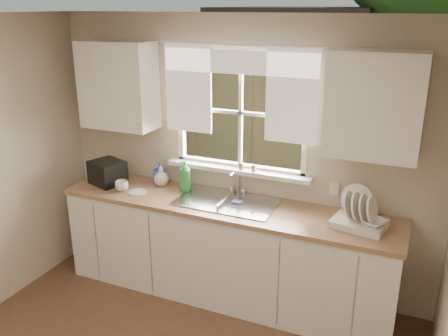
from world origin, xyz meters
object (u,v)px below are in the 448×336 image
at_px(dish_rack, 359,217).
at_px(cup, 122,186).
at_px(black_appliance, 108,172).
at_px(soap_bottle_a, 185,176).

distance_m(dish_rack, cup, 2.15).
height_order(cup, black_appliance, black_appliance).
relative_size(soap_bottle_a, cup, 2.41).
bearing_deg(black_appliance, dish_rack, 19.95).
bearing_deg(black_appliance, soap_bottle_a, 28.64).
distance_m(soap_bottle_a, cup, 0.60).
bearing_deg(cup, black_appliance, 150.91).
bearing_deg(soap_bottle_a, black_appliance, -154.49).
xyz_separation_m(dish_rack, soap_bottle_a, (-1.60, 0.11, 0.07)).
bearing_deg(soap_bottle_a, cup, -140.49).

